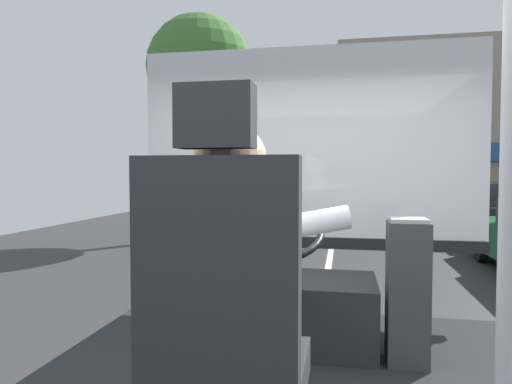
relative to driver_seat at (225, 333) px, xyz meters
The scene contains 12 objects.
ground 9.30m from the driver_seat, 89.42° to the left, with size 18.00×44.00×0.06m.
driver_seat is the anchor object (origin of this frame).
bus_driver 0.21m from the driver_seat, 90.00° to the left, with size 0.78×0.57×0.77m.
steering_console 1.36m from the driver_seat, 90.00° to the left, with size 1.10×0.97×0.83m.
handrail_pole 1.01m from the driver_seat, ahead, with size 0.04×0.04×2.26m.
fare_box 1.38m from the driver_seat, 59.37° to the left, with size 0.21×0.21×0.79m.
windshield_panel 2.10m from the driver_seat, 87.38° to the left, with size 2.50×0.08×1.48m.
street_tree 11.17m from the driver_seat, 108.21° to the left, with size 2.75×2.75×5.82m.
shop_building 18.37m from the driver_seat, 70.17° to the left, with size 12.17×5.11×6.26m.
parked_car_black 12.21m from the driver_seat, 68.95° to the left, with size 1.84×4.27×1.48m.
parked_car_red 17.27m from the driver_seat, 76.10° to the left, with size 2.03×4.38×1.40m.
parked_car_blue 22.09m from the driver_seat, 79.22° to the left, with size 1.96×4.28×1.21m.
Camera 1 is at (0.26, -1.77, 1.76)m, focal length 32.10 mm.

